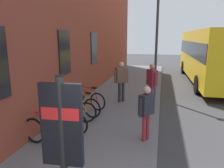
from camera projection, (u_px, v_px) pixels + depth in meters
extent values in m
plane|color=#38383A|center=(187.00, 120.00, 7.93)|extent=(60.00, 60.00, 0.00)
cube|color=slate|center=(123.00, 99.00, 10.42)|extent=(24.00, 3.50, 0.12)
cube|color=brown|center=(87.00, 10.00, 10.93)|extent=(22.00, 0.60, 8.56)
cube|color=black|center=(65.00, 53.00, 7.93)|extent=(0.90, 0.06, 1.60)
cube|color=black|center=(94.00, 48.00, 11.26)|extent=(0.90, 0.06, 1.60)
torus|color=black|center=(34.00, 131.00, 5.90)|extent=(0.19, 0.72, 0.72)
torus|color=black|center=(66.00, 138.00, 5.49)|extent=(0.19, 0.72, 0.72)
cylinder|color=#B21E1E|center=(50.00, 124.00, 5.63)|extent=(0.23, 1.01, 0.58)
cylinder|color=#B21E1E|center=(47.00, 115.00, 5.60)|extent=(0.20, 0.84, 0.09)
cylinder|color=#B21E1E|center=(63.00, 128.00, 5.46)|extent=(0.07, 0.19, 0.51)
cube|color=black|center=(60.00, 117.00, 5.43)|extent=(0.14, 0.22, 0.06)
cylinder|color=#B21E1E|center=(34.00, 110.00, 5.75)|extent=(0.48, 0.11, 0.02)
torus|color=black|center=(43.00, 121.00, 6.53)|extent=(0.06, 0.72, 0.72)
torus|color=black|center=(76.00, 124.00, 6.31)|extent=(0.06, 0.72, 0.72)
cylinder|color=silver|center=(60.00, 114.00, 6.36)|extent=(0.04, 1.02, 0.58)
cylinder|color=silver|center=(57.00, 106.00, 6.32)|extent=(0.04, 0.85, 0.09)
cylinder|color=silver|center=(73.00, 116.00, 6.27)|extent=(0.04, 0.18, 0.51)
cube|color=black|center=(71.00, 106.00, 6.23)|extent=(0.10, 0.20, 0.06)
cylinder|color=silver|center=(44.00, 102.00, 6.40)|extent=(0.48, 0.03, 0.02)
torus|color=black|center=(55.00, 113.00, 7.29)|extent=(0.24, 0.71, 0.72)
torus|color=black|center=(86.00, 112.00, 7.32)|extent=(0.24, 0.71, 0.72)
cylinder|color=orange|center=(71.00, 105.00, 7.25)|extent=(0.29, 0.99, 0.58)
cylinder|color=orange|center=(68.00, 97.00, 7.19)|extent=(0.24, 0.83, 0.09)
cylinder|color=orange|center=(84.00, 105.00, 7.26)|extent=(0.08, 0.19, 0.51)
cube|color=black|center=(81.00, 97.00, 7.20)|extent=(0.15, 0.22, 0.06)
cylinder|color=orange|center=(55.00, 95.00, 7.17)|extent=(0.47, 0.14, 0.02)
torus|color=black|center=(68.00, 104.00, 8.20)|extent=(0.23, 0.71, 0.72)
torus|color=black|center=(92.00, 108.00, 7.74)|extent=(0.23, 0.71, 0.72)
cylinder|color=orange|center=(80.00, 99.00, 7.90)|extent=(0.28, 1.00, 0.58)
cylinder|color=orange|center=(78.00, 92.00, 7.88)|extent=(0.24, 0.84, 0.09)
cylinder|color=orange|center=(90.00, 101.00, 7.72)|extent=(0.08, 0.19, 0.51)
cube|color=black|center=(88.00, 93.00, 7.69)|extent=(0.15, 0.22, 0.06)
cylinder|color=orange|center=(69.00, 89.00, 8.05)|extent=(0.47, 0.14, 0.02)
torus|color=black|center=(77.00, 98.00, 9.04)|extent=(0.27, 0.71, 0.72)
torus|color=black|center=(98.00, 102.00, 8.52)|extent=(0.27, 0.71, 0.72)
cylinder|color=#B21E1E|center=(87.00, 93.00, 8.71)|extent=(0.33, 0.98, 0.58)
cylinder|color=#B21E1E|center=(85.00, 87.00, 8.69)|extent=(0.29, 0.83, 0.09)
cylinder|color=#B21E1E|center=(96.00, 95.00, 8.51)|extent=(0.09, 0.19, 0.51)
cube|color=black|center=(94.00, 88.00, 8.48)|extent=(0.15, 0.22, 0.06)
cylinder|color=#B21E1E|center=(77.00, 84.00, 8.89)|extent=(0.47, 0.16, 0.02)
cylinder|color=black|center=(64.00, 164.00, 2.89)|extent=(0.10, 0.10, 2.40)
cube|color=black|center=(62.00, 125.00, 2.77)|extent=(0.11, 0.55, 1.10)
cube|color=red|center=(61.00, 113.00, 2.73)|extent=(0.12, 0.50, 0.16)
cube|color=yellow|center=(210.00, 54.00, 14.12)|extent=(10.56, 2.75, 3.00)
cube|color=black|center=(210.00, 49.00, 14.05)|extent=(10.35, 2.79, 0.90)
cylinder|color=black|center=(198.00, 85.00, 11.43)|extent=(1.01, 0.27, 1.00)
cylinder|color=black|center=(215.00, 68.00, 17.39)|extent=(1.01, 0.27, 1.00)
cylinder|color=black|center=(183.00, 67.00, 17.86)|extent=(1.01, 0.27, 1.00)
cylinder|color=#26262D|center=(119.00, 92.00, 9.66)|extent=(0.13, 0.13, 0.88)
cylinder|color=#26262D|center=(123.00, 92.00, 9.73)|extent=(0.13, 0.13, 0.88)
cube|color=brown|center=(121.00, 75.00, 9.53)|extent=(0.51, 0.56, 0.66)
sphere|color=#D8AD8C|center=(121.00, 65.00, 9.43)|extent=(0.24, 0.24, 0.24)
cylinder|color=brown|center=(115.00, 76.00, 9.42)|extent=(0.10, 0.10, 0.59)
cylinder|color=brown|center=(127.00, 75.00, 9.65)|extent=(0.10, 0.10, 0.59)
cylinder|color=#723F72|center=(150.00, 95.00, 9.26)|extent=(0.13, 0.13, 0.87)
cylinder|color=#723F72|center=(152.00, 96.00, 9.09)|extent=(0.13, 0.13, 0.87)
cube|color=maroon|center=(152.00, 77.00, 9.01)|extent=(0.57, 0.48, 0.65)
sphere|color=tan|center=(152.00, 66.00, 8.91)|extent=(0.24, 0.24, 0.24)
cylinder|color=maroon|center=(149.00, 77.00, 9.28)|extent=(0.10, 0.10, 0.58)
cylinder|color=maroon|center=(155.00, 80.00, 8.75)|extent=(0.10, 0.10, 0.58)
cylinder|color=maroon|center=(144.00, 128.00, 6.01)|extent=(0.11, 0.11, 0.76)
cylinder|color=maroon|center=(148.00, 126.00, 6.11)|extent=(0.11, 0.11, 0.76)
cube|color=#26262D|center=(147.00, 104.00, 5.92)|extent=(0.49, 0.43, 0.57)
sphere|color=#D8AD8C|center=(147.00, 90.00, 5.83)|extent=(0.21, 0.21, 0.21)
cylinder|color=#26262D|center=(141.00, 108.00, 5.76)|extent=(0.09, 0.09, 0.51)
cylinder|color=#26262D|center=(152.00, 104.00, 6.10)|extent=(0.09, 0.09, 0.51)
cylinder|color=#333338|center=(156.00, 46.00, 10.36)|extent=(0.12, 0.12, 4.84)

